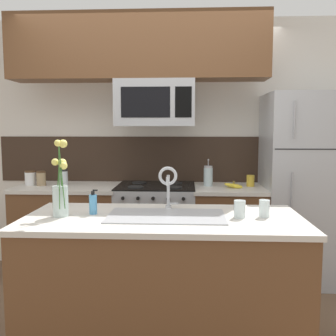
{
  "coord_description": "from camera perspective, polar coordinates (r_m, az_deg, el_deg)",
  "views": [
    {
      "loc": [
        0.31,
        -2.73,
        1.48
      ],
      "look_at": [
        0.15,
        0.27,
        1.16
      ],
      "focal_mm": 40.0,
      "sensor_mm": 36.0,
      "label": 1
    }
  ],
  "objects": [
    {
      "name": "storage_jar_short",
      "position": [
        3.89,
        -15.59,
        -1.39
      ],
      "size": [
        0.08,
        0.08,
        0.16
      ],
      "color": "silver",
      "rests_on": "back_counter_left"
    },
    {
      "name": "splash_band",
      "position": [
        3.98,
        -1.47,
        1.34
      ],
      "size": [
        3.41,
        0.01,
        0.48
      ],
      "primitive_type": "cube",
      "color": "#332319",
      "rests_on": "rear_partition"
    },
    {
      "name": "drinking_glass",
      "position": [
        2.45,
        10.86,
        -6.17
      ],
      "size": [
        0.07,
        0.07,
        0.11
      ],
      "color": "silver",
      "rests_on": "island_counter"
    },
    {
      "name": "refrigerator",
      "position": [
        3.88,
        20.58,
        -2.87
      ],
      "size": [
        0.86,
        0.74,
        1.8
      ],
      "color": "#A8AAAF",
      "rests_on": "ground"
    },
    {
      "name": "back_counter_left",
      "position": [
        3.95,
        -14.75,
        -9.13
      ],
      "size": [
        1.02,
        0.65,
        0.91
      ],
      "color": "brown",
      "rests_on": "ground"
    },
    {
      "name": "spare_glass",
      "position": [
        2.5,
        14.47,
        -6.0
      ],
      "size": [
        0.07,
        0.07,
        0.11
      ],
      "color": "silver",
      "rests_on": "island_counter"
    },
    {
      "name": "dish_soap_bottle",
      "position": [
        2.55,
        -11.35,
        -5.37
      ],
      "size": [
        0.06,
        0.05,
        0.16
      ],
      "color": "#4C93C6",
      "rests_on": "island_counter"
    },
    {
      "name": "sink_faucet",
      "position": [
        2.62,
        0.01,
        -2.09
      ],
      "size": [
        0.14,
        0.14,
        0.31
      ],
      "color": "#B7BABF",
      "rests_on": "island_counter"
    },
    {
      "name": "back_counter_right",
      "position": [
        3.79,
        9.16,
        -9.64
      ],
      "size": [
        0.7,
        0.65,
        0.91
      ],
      "color": "brown",
      "rests_on": "ground"
    },
    {
      "name": "french_press",
      "position": [
        3.72,
        6.13,
        -1.2
      ],
      "size": [
        0.09,
        0.09,
        0.27
      ],
      "color": "silver",
      "rests_on": "back_counter_right"
    },
    {
      "name": "upper_cabinet_band",
      "position": [
        3.68,
        -4.61,
        17.81
      ],
      "size": [
        2.42,
        0.34,
        0.6
      ],
      "primitive_type": "cube",
      "color": "brown"
    },
    {
      "name": "banana_bunch",
      "position": [
        3.64,
        9.97,
        -2.66
      ],
      "size": [
        0.19,
        0.12,
        0.08
      ],
      "color": "yellow",
      "rests_on": "back_counter_right"
    },
    {
      "name": "island_counter",
      "position": [
        2.59,
        -0.75,
        -17.18
      ],
      "size": [
        1.81,
        0.8,
        0.91
      ],
      "color": "brown",
      "rests_on": "ground"
    },
    {
      "name": "rear_partition",
      "position": [
        4.01,
        2.87,
        3.52
      ],
      "size": [
        5.2,
        0.1,
        2.6
      ],
      "primitive_type": "cube",
      "color": "silver",
      "rests_on": "ground"
    },
    {
      "name": "ground_plane",
      "position": [
        3.12,
        -3.27,
        -22.25
      ],
      "size": [
        10.0,
        10.0,
        0.0
      ],
      "primitive_type": "plane",
      "color": "brown"
    },
    {
      "name": "storage_jar_tall",
      "position": [
        4.01,
        -20.23,
        -1.42
      ],
      "size": [
        0.11,
        0.11,
        0.14
      ],
      "color": "silver",
      "rests_on": "back_counter_left"
    },
    {
      "name": "stove_range",
      "position": [
        3.78,
        -1.82,
        -9.53
      ],
      "size": [
        0.76,
        0.64,
        0.93
      ],
      "color": "#A8AAAF",
      "rests_on": "ground"
    },
    {
      "name": "microwave",
      "position": [
        3.63,
        -1.91,
        9.79
      ],
      "size": [
        0.74,
        0.4,
        0.43
      ],
      "color": "#A8AAAF"
    },
    {
      "name": "kitchen_sink",
      "position": [
        2.47,
        -0.26,
        -8.94
      ],
      "size": [
        0.76,
        0.43,
        0.16
      ],
      "color": "#ADAFB5",
      "rests_on": "island_counter"
    },
    {
      "name": "storage_jar_medium",
      "position": [
        3.94,
        -18.76,
        -1.51
      ],
      "size": [
        0.09,
        0.09,
        0.14
      ],
      "color": "#997F5B",
      "rests_on": "back_counter_left"
    },
    {
      "name": "flower_vase",
      "position": [
        2.52,
        -16.04,
        -3.84
      ],
      "size": [
        0.13,
        0.15,
        0.5
      ],
      "color": "silver",
      "rests_on": "island_counter"
    },
    {
      "name": "coffee_tin",
      "position": [
        3.77,
        12.46,
        -1.91
      ],
      "size": [
        0.08,
        0.08,
        0.11
      ],
      "primitive_type": "cylinder",
      "color": "gold",
      "rests_on": "back_counter_right"
    }
  ]
}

